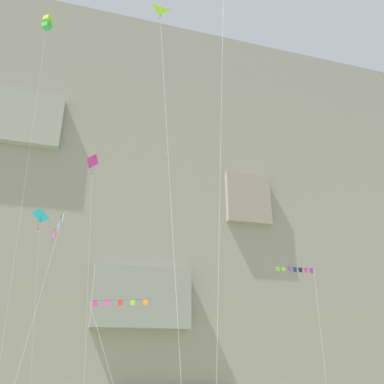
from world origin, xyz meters
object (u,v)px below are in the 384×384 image
at_px(kite_banner_low_center, 119,306).
at_px(kite_delta_near_cliff, 160,37).
at_px(kite_banner_front_field, 296,273).
at_px(kite_diamond_high_left, 92,169).
at_px(kite_diamond_mid_left, 40,220).
at_px(kite_banner_high_right, 57,230).
at_px(kite_box_high_center, 47,24).

xyz_separation_m(kite_banner_low_center, kite_delta_near_cliff, (-0.32, -17.50, 16.06)).
bearing_deg(kite_banner_front_field, kite_delta_near_cliff, -135.66).
xyz_separation_m(kite_delta_near_cliff, kite_diamond_high_left, (-3.46, 15.84, -3.19)).
xyz_separation_m(kite_diamond_mid_left, kite_banner_low_center, (8.92, -8.51, -10.45)).
xyz_separation_m(kite_banner_high_right, kite_diamond_high_left, (2.04, 8.58, 9.16)).
bearing_deg(kite_banner_high_right, kite_diamond_high_left, 76.61).
distance_m(kite_diamond_mid_left, kite_delta_near_cliff, 27.97).
relative_size(kite_diamond_mid_left, kite_diamond_high_left, 0.88).
relative_size(kite_banner_high_right, kite_diamond_high_left, 0.55).
distance_m(kite_banner_low_center, kite_banner_high_right, 12.35).
bearing_deg(kite_diamond_high_left, kite_banner_front_field, 10.51).
relative_size(kite_banner_low_center, kite_banner_front_field, 0.65).
bearing_deg(kite_banner_low_center, kite_diamond_high_left, -156.21).
xyz_separation_m(kite_diamond_mid_left, kite_box_high_center, (-0.69, -14.65, 15.38)).
height_order(kite_diamond_high_left, kite_banner_front_field, kite_diamond_high_left).
relative_size(kite_diamond_mid_left, kite_banner_high_right, 1.60).
bearing_deg(kite_banner_low_center, kite_box_high_center, -147.41).
bearing_deg(kite_delta_near_cliff, kite_diamond_high_left, 102.32).
bearing_deg(kite_diamond_mid_left, kite_diamond_high_left, -63.20).
relative_size(kite_box_high_center, kite_banner_high_right, 2.75).
height_order(kite_delta_near_cliff, kite_diamond_high_left, kite_delta_near_cliff).
xyz_separation_m(kite_diamond_high_left, kite_banner_front_field, (24.28, 4.50, -8.04)).
distance_m(kite_diamond_mid_left, kite_box_high_center, 21.25).
bearing_deg(kite_banner_low_center, kite_banner_high_right, -119.60).
relative_size(kite_box_high_center, kite_diamond_high_left, 1.52).
bearing_deg(kite_box_high_center, kite_diamond_high_left, 37.52).
bearing_deg(kite_delta_near_cliff, kite_banner_low_center, 88.96).
bearing_deg(kite_box_high_center, kite_banner_high_right, -47.30).
height_order(kite_diamond_mid_left, kite_delta_near_cliff, kite_delta_near_cliff).
bearing_deg(kite_diamond_mid_left, kite_delta_near_cliff, -71.70).
bearing_deg(kite_diamond_high_left, kite_diamond_mid_left, 116.80).
height_order(kite_diamond_mid_left, kite_diamond_high_left, kite_diamond_high_left).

